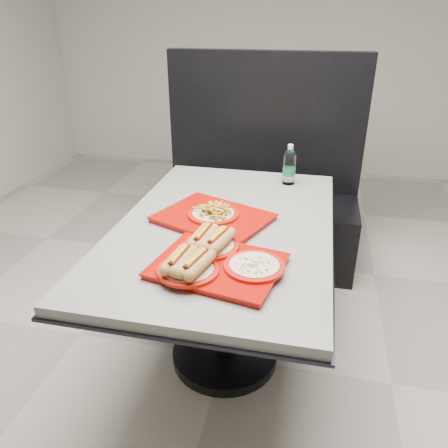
% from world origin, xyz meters
% --- Properties ---
extents(ground, '(6.00, 6.00, 0.00)m').
position_xyz_m(ground, '(0.00, 0.00, 0.00)').
color(ground, '#9F9A8E').
rests_on(ground, ground).
extents(diner_table, '(0.92, 1.42, 0.75)m').
position_xyz_m(diner_table, '(0.00, 0.00, 0.58)').
color(diner_table, black).
rests_on(diner_table, ground).
extents(booth_bench, '(1.30, 0.57, 1.35)m').
position_xyz_m(booth_bench, '(0.00, 1.09, 0.40)').
color(booth_bench, black).
rests_on(booth_bench, ground).
extents(tray_near, '(0.49, 0.42, 0.09)m').
position_xyz_m(tray_near, '(0.04, -0.36, 0.78)').
color(tray_near, '#900A03').
rests_on(tray_near, diner_table).
extents(tray_far, '(0.55, 0.49, 0.09)m').
position_xyz_m(tray_far, '(-0.05, 0.01, 0.78)').
color(tray_far, '#900A03').
rests_on(tray_far, diner_table).
extents(water_bottle, '(0.07, 0.07, 0.21)m').
position_xyz_m(water_bottle, '(0.22, 0.54, 0.84)').
color(water_bottle, silver).
rests_on(water_bottle, diner_table).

